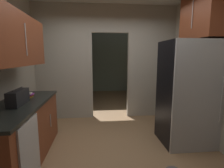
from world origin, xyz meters
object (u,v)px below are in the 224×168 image
at_px(boombox, 18,97).
at_px(book_stack, 29,95).
at_px(dishwasher, 30,154).
at_px(refrigerator, 187,93).

distance_m(boombox, book_stack, 0.41).
bearing_deg(book_stack, dishwasher, -70.91).
xyz_separation_m(refrigerator, book_stack, (-2.70, 0.05, 0.01)).
relative_size(boombox, book_stack, 2.67).
distance_m(refrigerator, boombox, 2.71).
relative_size(refrigerator, dishwasher, 2.21).
xyz_separation_m(refrigerator, dishwasher, (-2.38, -0.85, -0.50)).
relative_size(refrigerator, boombox, 4.15).
distance_m(refrigerator, book_stack, 2.70).
bearing_deg(refrigerator, boombox, -172.46).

